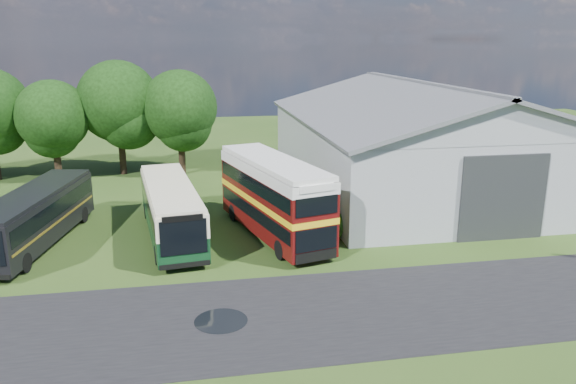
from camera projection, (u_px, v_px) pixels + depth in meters
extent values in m
plane|color=#233E13|center=(249.00, 288.00, 26.16)|extent=(120.00, 120.00, 0.00)
cube|color=black|center=(327.00, 312.00, 23.83)|extent=(60.00, 8.00, 0.02)
cylinder|color=black|center=(221.00, 321.00, 23.05)|extent=(2.20, 2.20, 0.01)
cube|color=gray|center=(418.00, 153.00, 43.22)|extent=(18.00, 24.00, 5.50)
cube|color=#2D3033|center=(503.00, 198.00, 31.82)|extent=(5.20, 0.18, 5.00)
cylinder|color=black|center=(58.00, 162.00, 45.80)|extent=(0.56, 0.56, 3.06)
sphere|color=black|center=(53.00, 116.00, 44.82)|extent=(5.78, 5.78, 5.78)
cylinder|color=black|center=(122.00, 153.00, 47.83)|extent=(0.56, 0.56, 3.60)
sphere|color=black|center=(118.00, 101.00, 46.67)|extent=(6.80, 6.80, 6.80)
cylinder|color=black|center=(182.00, 155.00, 47.79)|extent=(0.56, 0.56, 3.31)
sphere|color=black|center=(179.00, 107.00, 46.72)|extent=(6.26, 6.26, 6.26)
sphere|color=#194714|center=(332.00, 237.00, 32.82)|extent=(1.70, 1.70, 1.70)
sphere|color=#194714|center=(324.00, 226.00, 34.72)|extent=(1.60, 1.60, 1.60)
sphere|color=#194714|center=(317.00, 217.00, 36.62)|extent=(1.80, 1.80, 1.80)
cube|color=black|center=(171.00, 208.00, 32.50)|extent=(4.07, 11.69, 2.85)
cube|color=#4C0B0A|center=(273.00, 195.00, 32.55)|extent=(5.37, 11.02, 4.27)
cube|color=black|center=(35.00, 216.00, 31.26)|extent=(4.70, 11.47, 2.78)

